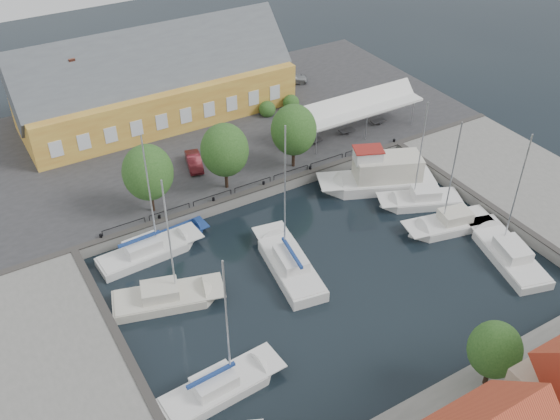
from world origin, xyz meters
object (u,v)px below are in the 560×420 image
car_silver (289,78)px  west_boat_d (220,389)px  east_boat_a (421,201)px  warehouse (150,86)px  center_sailboat (289,266)px  launch_nw (180,235)px  tent_canopy (357,108)px  west_boat_a (148,253)px  car_red (194,161)px  east_boat_c (508,256)px  east_boat_b (450,225)px  trawler (381,178)px  west_boat_b (166,299)px

car_silver → west_boat_d: 43.75m
east_boat_a → west_boat_d: size_ratio=0.96×
warehouse → center_sailboat: bearing=-89.5°
car_silver → center_sailboat: bearing=173.2°
launch_nw → west_boat_d: bearing=-104.4°
tent_canopy → east_boat_a: east_boat_a is taller
east_boat_a → west_boat_a: (-23.54, 5.64, 0.01)m
tent_canopy → car_red: tent_canopy is taller
center_sailboat → east_boat_c: size_ratio=1.13×
car_red → tent_canopy: bearing=7.7°
east_boat_c → warehouse: bearing=114.2°
car_silver → east_boat_b: 29.77m
trawler → center_sailboat: bearing=-157.4°
car_silver → east_boat_c: bearing=-157.0°
center_sailboat → west_boat_b: bearing=170.8°
warehouse → launch_nw: (-5.42, -19.48, -4.34)m
center_sailboat → west_boat_d: center_sailboat is taller
trawler → launch_nw: size_ratio=2.30×
car_red → launch_nw: (-4.93, -7.76, -1.52)m
car_red → trawler: (13.96, -10.48, -0.59)m
warehouse → east_boat_c: bearing=-65.8°
tent_canopy → east_boat_c: 21.83m
center_sailboat → west_boat_a: size_ratio=1.12×
tent_canopy → east_boat_b: size_ratio=1.29×
car_red → trawler: size_ratio=0.33×
east_boat_a → east_boat_c: size_ratio=0.94×
west_boat_d → car_silver: bearing=52.9°
car_red → trawler: trawler is taller
warehouse → west_boat_a: (-8.60, -20.56, -4.16)m
car_silver → east_boat_a: (-1.90, -25.74, -1.45)m
east_boat_c → west_boat_b: bearing=159.9°
east_boat_b → tent_canopy: bearing=83.5°
west_boat_a → west_boat_b: bearing=-97.9°
east_boat_a → west_boat_b: 24.31m
east_boat_a → east_boat_c: 9.25m
trawler → east_boat_b: bearing=-80.9°
center_sailboat → east_boat_a: (14.69, 1.51, -0.10)m
car_silver → trawler: (-3.36, -21.73, -0.70)m
center_sailboat → west_boat_d: bearing=-141.9°
center_sailboat → west_boat_a: bearing=141.0°
car_silver → car_red: bearing=147.5°
warehouse → tent_canopy: (16.60, -13.86, -0.74)m
warehouse → west_boat_b: size_ratio=2.55×
trawler → east_boat_a: bearing=-70.0°
east_boat_b → west_boat_d: size_ratio=0.97×
east_boat_c → center_sailboat: bearing=153.9°
tent_canopy → east_boat_c: east_boat_c is taller
car_red → east_boat_c: size_ratio=0.32×
east_boat_b → car_silver: bearing=86.0°
east_boat_c → east_boat_a: bearing=96.1°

